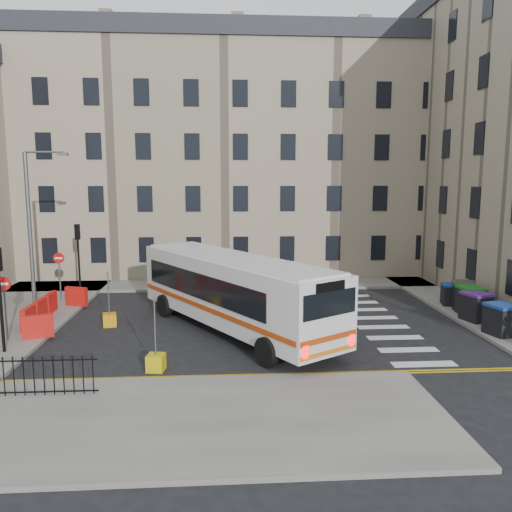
{
  "coord_description": "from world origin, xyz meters",
  "views": [
    {
      "loc": [
        -3.38,
        -23.3,
        6.72
      ],
      "look_at": [
        -1.78,
        1.58,
        3.0
      ],
      "focal_mm": 35.0,
      "sensor_mm": 36.0,
      "label": 1
    }
  ],
  "objects": [
    {
      "name": "streetlamp",
      "position": [
        -13.0,
        2.0,
        4.34
      ],
      "size": [
        0.5,
        0.22,
        8.14
      ],
      "color": "#595B5E",
      "rests_on": "pavement_west"
    },
    {
      "name": "wheelie_bin_e",
      "position": [
        8.76,
        2.21,
        0.72
      ],
      "size": [
        1.1,
        1.2,
        1.13
      ],
      "rotation": [
        0.0,
        0.0,
        -0.23
      ],
      "color": "black",
      "rests_on": "pavement_east"
    },
    {
      "name": "bollard_yellow",
      "position": [
        -8.78,
        -0.22,
        0.3
      ],
      "size": [
        0.72,
        0.72,
        0.6
      ],
      "primitive_type": "cube",
      "rotation": [
        0.0,
        0.0,
        0.24
      ],
      "color": "orange",
      "rests_on": "ground"
    },
    {
      "name": "bollard_chevron",
      "position": [
        -5.86,
        -6.0,
        0.3
      ],
      "size": [
        0.69,
        0.69,
        0.6
      ],
      "primitive_type": "cube",
      "rotation": [
        0.0,
        0.0,
        -0.16
      ],
      "color": "#C3B00B",
      "rests_on": "ground"
    },
    {
      "name": "ground",
      "position": [
        0.0,
        0.0,
        0.0
      ],
      "size": [
        120.0,
        120.0,
        0.0
      ],
      "primitive_type": "plane",
      "color": "black",
      "rests_on": "ground"
    },
    {
      "name": "pavement_north",
      "position": [
        -6.0,
        8.6,
        0.07
      ],
      "size": [
        36.0,
        3.2,
        0.15
      ],
      "primitive_type": "cube",
      "color": "slate",
      "rests_on": "ground"
    },
    {
      "name": "wheelie_bin_b",
      "position": [
        8.57,
        -0.9,
        0.84
      ],
      "size": [
        1.37,
        1.48,
        1.36
      ],
      "rotation": [
        0.0,
        0.0,
        0.28
      ],
      "color": "black",
      "rests_on": "pavement_east"
    },
    {
      "name": "wheelie_bin_d",
      "position": [
        9.11,
        1.5,
        0.86
      ],
      "size": [
        1.48,
        1.57,
        1.4
      ],
      "rotation": [
        0.0,
        0.0,
        -0.36
      ],
      "color": "black",
      "rests_on": "pavement_east"
    },
    {
      "name": "wheelie_bin_a",
      "position": [
        8.55,
        -3.13,
        0.83
      ],
      "size": [
        1.32,
        1.44,
        1.35
      ],
      "rotation": [
        0.0,
        0.0,
        0.24
      ],
      "color": "black",
      "rests_on": "pavement_east"
    },
    {
      "name": "wheelie_bin_c",
      "position": [
        8.87,
        0.22,
        0.85
      ],
      "size": [
        1.11,
        1.27,
        1.4
      ],
      "rotation": [
        0.0,
        0.0,
        0.01
      ],
      "color": "black",
      "rests_on": "pavement_east"
    },
    {
      "name": "traffic_light_nw",
      "position": [
        -12.0,
        6.5,
        2.87
      ],
      "size": [
        0.28,
        0.22,
        4.1
      ],
      "color": "black",
      "rests_on": "pavement_west"
    },
    {
      "name": "pavement_sw",
      "position": [
        -7.0,
        -10.0,
        0.07
      ],
      "size": [
        20.0,
        6.0,
        0.15
      ],
      "primitive_type": "cube",
      "color": "slate",
      "rests_on": "ground"
    },
    {
      "name": "no_entry_south",
      "position": [
        -12.5,
        -2.5,
        2.08
      ],
      "size": [
        0.6,
        0.08,
        3.0
      ],
      "color": "#595B5E",
      "rests_on": "pavement_west"
    },
    {
      "name": "pavement_west",
      "position": [
        -14.0,
        1.0,
        0.07
      ],
      "size": [
        6.0,
        22.0,
        0.15
      ],
      "primitive_type": "cube",
      "color": "slate",
      "rests_on": "ground"
    },
    {
      "name": "no_entry_north",
      "position": [
        -12.5,
        4.5,
        2.08
      ],
      "size": [
        0.6,
        0.08,
        3.0
      ],
      "color": "#595B5E",
      "rests_on": "pavement_west"
    },
    {
      "name": "pavement_east",
      "position": [
        9.0,
        4.0,
        0.07
      ],
      "size": [
        2.4,
        26.0,
        0.15
      ],
      "primitive_type": "cube",
      "color": "slate",
      "rests_on": "ground"
    },
    {
      "name": "bus",
      "position": [
        -3.02,
        -1.42,
        1.94
      ],
      "size": [
        8.93,
        11.93,
        3.36
      ],
      "rotation": [
        0.0,
        0.0,
        0.56
      ],
      "color": "silver",
      "rests_on": "ground"
    },
    {
      "name": "terrace_north",
      "position": [
        -7.0,
        15.5,
        8.62
      ],
      "size": [
        38.3,
        10.8,
        17.2
      ],
      "color": "gray",
      "rests_on": "ground"
    },
    {
      "name": "roadworks_barriers",
      "position": [
        -11.84,
        0.5,
        0.65
      ],
      "size": [
        1.66,
        6.26,
        1.0
      ],
      "color": "red",
      "rests_on": "pavement_west"
    }
  ]
}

